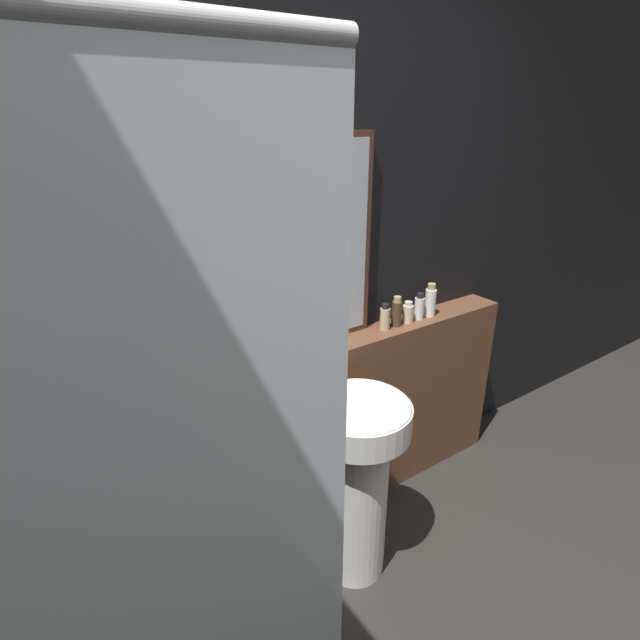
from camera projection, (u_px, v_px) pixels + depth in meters
wall_back at (286, 273)px, 2.10m from camera, size 8.00×0.06×2.50m
vanity_counter at (303, 442)px, 2.31m from camera, size 2.42×0.17×0.92m
pedestal_sink at (357, 475)px, 2.05m from camera, size 0.41×0.41×0.84m
mirror at (300, 248)px, 2.04m from camera, size 0.72×0.03×0.89m
towel_stack at (198, 373)px, 1.87m from camera, size 0.22×0.16×0.10m
shampoo_bottle at (385, 318)px, 2.36m from camera, size 0.05×0.05×0.13m
conditioner_bottle at (397, 312)px, 2.39m from camera, size 0.05×0.05×0.15m
lotion_bottle at (408, 313)px, 2.44m from camera, size 0.05×0.05×0.11m
body_wash_bottle at (419, 307)px, 2.47m from camera, size 0.05×0.05×0.13m
hand_soap_bottle at (430, 301)px, 2.51m from camera, size 0.06×0.06×0.17m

